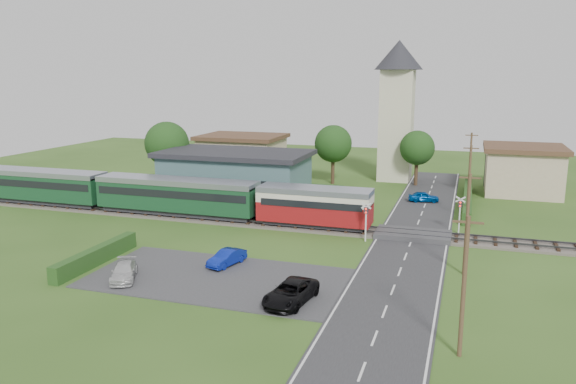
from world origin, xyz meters
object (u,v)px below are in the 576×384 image
(crossing_signal_near, at_px, (366,216))
(car_park_blue, at_px, (227,258))
(house_west, at_px, (242,155))
(pedestrian_near, at_px, (272,202))
(car_park_dark, at_px, (291,293))
(car_park_silver, at_px, (124,271))
(train, at_px, (148,193))
(car_on_road, at_px, (424,197))
(house_east, at_px, (523,169))
(pedestrian_far, at_px, (170,195))
(church_tower, at_px, (397,100))
(equipment_hut, at_px, (142,189))
(crossing_signal_far, at_px, (460,209))
(station_building, at_px, (235,175))

(crossing_signal_near, bearing_deg, car_park_blue, -132.30)
(house_west, relative_size, pedestrian_near, 5.78)
(house_west, distance_m, car_park_dark, 44.10)
(car_park_silver, relative_size, pedestrian_near, 1.98)
(train, relative_size, car_on_road, 13.44)
(house_east, xyz_separation_m, car_park_blue, (-21.87, -33.50, -2.17))
(house_east, distance_m, car_park_blue, 40.07)
(house_west, xyz_separation_m, car_park_silver, (7.80, -39.20, -2.18))
(car_park_dark, relative_size, pedestrian_far, 2.70)
(house_east, height_order, car_on_road, house_east)
(car_park_silver, height_order, car_park_dark, car_park_dark)
(church_tower, distance_m, car_park_dark, 43.56)
(equipment_hut, bearing_deg, car_park_blue, -42.35)
(pedestrian_near, bearing_deg, car_park_silver, 101.04)
(train, relative_size, pedestrian_near, 23.11)
(church_tower, distance_m, crossing_signal_far, 26.39)
(station_building, bearing_deg, equipment_hut, -144.08)
(church_tower, height_order, crossing_signal_far, church_tower)
(car_park_blue, distance_m, car_park_silver, 7.10)
(crossing_signal_near, relative_size, pedestrian_far, 1.95)
(equipment_hut, xyz_separation_m, car_park_blue, (16.13, -14.70, -1.12))
(station_building, xyz_separation_m, train, (-5.36, -8.99, -0.52))
(pedestrian_near, xyz_separation_m, pedestrian_far, (-11.05, 0.06, -0.10))
(equipment_hut, xyz_separation_m, train, (2.64, -3.20, 0.43))
(crossing_signal_near, distance_m, car_park_blue, 12.39)
(equipment_hut, bearing_deg, house_east, 26.32)
(train, bearing_deg, crossing_signal_near, -6.31)
(station_building, height_order, pedestrian_far, station_building)
(car_park_blue, bearing_deg, church_tower, 94.18)
(house_east, height_order, car_park_dark, house_east)
(church_tower, xyz_separation_m, pedestrian_near, (-8.75, -22.77, -8.84))
(train, height_order, house_west, house_west)
(train, bearing_deg, car_park_silver, -63.25)
(equipment_hut, bearing_deg, pedestrian_near, 0.11)
(house_east, bearing_deg, crossing_signal_far, -108.08)
(church_tower, distance_m, car_park_blue, 39.31)
(house_east, bearing_deg, crossing_signal_near, -119.13)
(station_building, distance_m, car_park_blue, 22.14)
(pedestrian_far, bearing_deg, car_park_dark, -117.86)
(train, distance_m, church_tower, 33.99)
(car_park_blue, bearing_deg, house_west, 125.40)
(house_west, relative_size, crossing_signal_far, 3.30)
(house_west, xyz_separation_m, car_park_blue, (13.13, -34.50, -2.16))
(crossing_signal_near, relative_size, car_park_blue, 0.98)
(equipment_hut, height_order, car_on_road, equipment_hut)
(crossing_signal_near, xyz_separation_m, crossing_signal_far, (7.20, 4.80, 0.00))
(pedestrian_far, bearing_deg, house_west, 18.44)
(train, xyz_separation_m, pedestrian_far, (0.56, 3.29, -0.89))
(crossing_signal_far, height_order, pedestrian_far, crossing_signal_far)
(equipment_hut, relative_size, car_park_dark, 0.56)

